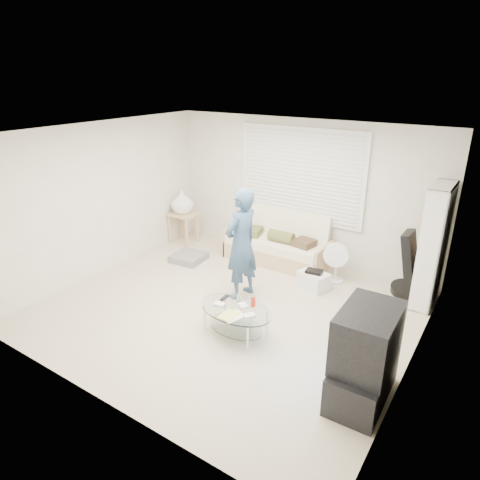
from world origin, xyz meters
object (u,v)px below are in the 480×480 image
Objects in this scene: futon_sofa at (277,246)px; bookshelf at (432,246)px; tv_unit at (365,357)px; coffee_table at (236,314)px.

bookshelf is at bearing -2.20° from futon_sofa.
tv_unit is (-0.13, -2.47, -0.39)m from bookshelf.
tv_unit is (2.42, -2.57, 0.21)m from futon_sofa.
futon_sofa is at bearing 177.80° from bookshelf.
coffee_table is at bearing -129.87° from bookshelf.
futon_sofa is 3.54m from tv_unit.
coffee_table is at bearing -73.87° from futon_sofa.
tv_unit is at bearing -92.90° from bookshelf.
bookshelf is (2.55, -0.10, 0.60)m from futon_sofa.
tv_unit reaches higher than futon_sofa.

